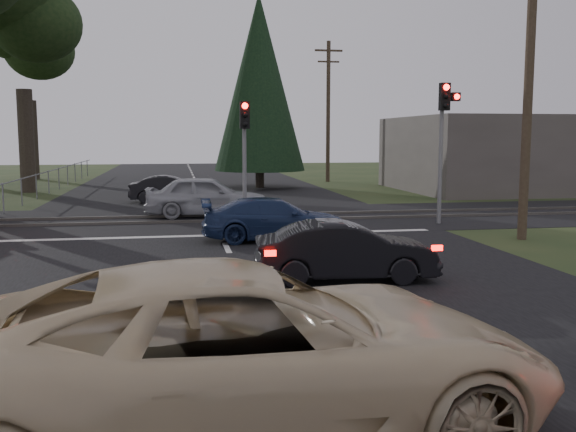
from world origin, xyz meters
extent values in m
plane|color=#233518|center=(0.00, 0.00, 0.00)|extent=(120.00, 120.00, 0.00)
cube|color=black|center=(0.00, 10.00, 0.01)|extent=(14.00, 100.00, 0.01)
cube|color=black|center=(0.00, 12.00, 0.01)|extent=(120.00, 8.00, 0.01)
cube|color=silver|center=(0.00, 8.20, 0.01)|extent=(13.00, 0.35, 0.00)
cube|color=#59544C|center=(0.00, 11.20, 0.05)|extent=(120.00, 0.12, 0.10)
cube|color=#59544C|center=(0.00, 12.80, 0.05)|extent=(120.00, 0.12, 0.10)
cylinder|color=slate|center=(7.50, 9.60, 1.90)|extent=(0.14, 0.14, 3.80)
cube|color=black|center=(7.50, 9.42, 4.25)|extent=(0.32, 0.24, 0.90)
sphere|color=#FF0C07|center=(7.50, 9.29, 4.55)|extent=(0.20, 0.20, 0.20)
sphere|color=black|center=(7.50, 9.29, 4.25)|extent=(0.18, 0.18, 0.18)
sphere|color=black|center=(7.50, 9.29, 3.95)|extent=(0.18, 0.18, 0.18)
cube|color=black|center=(7.88, 9.42, 4.25)|extent=(0.28, 0.22, 0.28)
sphere|color=#FF0C07|center=(7.88, 9.30, 4.25)|extent=(0.18, 0.18, 0.18)
cylinder|color=slate|center=(1.00, 10.80, 1.60)|extent=(0.14, 0.14, 3.20)
cube|color=black|center=(1.00, 10.62, 3.65)|extent=(0.32, 0.24, 0.90)
sphere|color=#FF0C07|center=(1.00, 10.49, 3.95)|extent=(0.20, 0.20, 0.20)
sphere|color=black|center=(1.00, 10.49, 3.65)|extent=(0.18, 0.18, 0.18)
sphere|color=black|center=(1.00, 10.49, 3.35)|extent=(0.18, 0.18, 0.18)
cylinder|color=#4C3D2D|center=(8.50, 6.00, 4.50)|extent=(0.26, 0.26, 9.00)
cylinder|color=#4C3D2D|center=(8.50, 30.00, 4.50)|extent=(0.26, 0.26, 9.00)
cube|color=#4C3D2D|center=(8.50, 30.00, 8.40)|extent=(1.80, 0.12, 0.12)
cube|color=#4C3D2D|center=(8.50, 30.00, 7.70)|extent=(1.40, 0.10, 0.10)
cylinder|color=#4C3D2D|center=(8.50, 55.00, 4.50)|extent=(0.26, 0.26, 9.00)
cube|color=#4C3D2D|center=(8.50, 55.00, 8.40)|extent=(1.80, 0.12, 0.12)
cube|color=#4C3D2D|center=(8.50, 55.00, 7.70)|extent=(1.40, 0.10, 0.10)
cylinder|color=#473D33|center=(-9.00, 25.00, 2.70)|extent=(0.80, 0.80, 5.40)
ellipsoid|color=black|center=(-9.00, 25.00, 9.60)|extent=(6.00, 6.00, 7.20)
cylinder|color=#473D33|center=(-11.00, 36.00, 2.70)|extent=(0.80, 0.80, 5.40)
ellipsoid|color=black|center=(-11.00, 36.00, 9.60)|extent=(6.00, 6.00, 7.20)
cylinder|color=#473D33|center=(3.50, 26.00, 1.00)|extent=(0.50, 0.50, 2.00)
cone|color=black|center=(3.50, 26.00, 6.00)|extent=(5.20, 5.20, 10.00)
cube|color=#59514C|center=(18.00, 22.00, 2.00)|extent=(14.00, 10.00, 4.00)
imported|color=beige|center=(-0.64, -4.75, 0.85)|extent=(6.32, 3.25, 1.71)
imported|color=black|center=(2.09, 1.70, 0.61)|extent=(3.77, 1.55, 1.22)
imported|color=#9FA1A7|center=(-0.20, 12.87, 0.76)|extent=(4.58, 2.15, 1.51)
imported|color=navy|center=(1.45, 7.08, 0.60)|extent=(4.19, 1.79, 1.21)
imported|color=black|center=(-1.54, 18.40, 0.59)|extent=(3.67, 1.44, 1.19)
camera|label=1|loc=(-1.30, -10.82, 2.95)|focal=40.00mm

